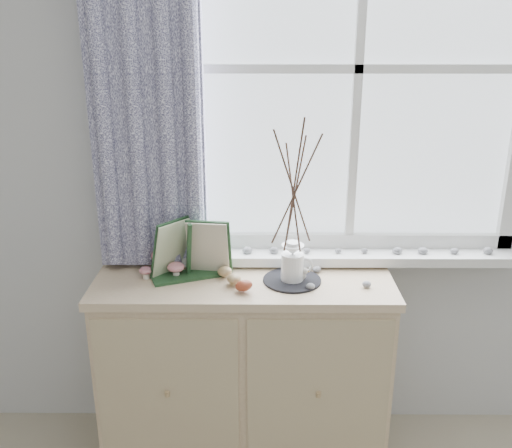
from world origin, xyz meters
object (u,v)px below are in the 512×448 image
at_px(sideboard, 244,369).
at_px(botanical_book, 189,251).
at_px(twig_pitcher, 294,187).
at_px(toadstool_cluster, 164,260).

relative_size(sideboard, botanical_book, 3.34).
distance_m(sideboard, twig_pitcher, 0.83).
bearing_deg(sideboard, botanical_book, -177.36).
bearing_deg(toadstool_cluster, botanical_book, -31.22).
height_order(botanical_book, toadstool_cluster, botanical_book).
relative_size(toadstool_cluster, twig_pitcher, 0.27).
bearing_deg(botanical_book, toadstool_cluster, 127.48).
bearing_deg(botanical_book, sideboard, -18.66).
distance_m(botanical_book, twig_pitcher, 0.49).
bearing_deg(sideboard, toadstool_cluster, 170.15).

